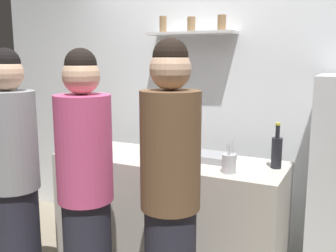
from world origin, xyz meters
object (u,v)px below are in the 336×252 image
baking_pan (211,157)px  water_bottle_plastic (166,150)px  person_pink_top (86,192)px  wine_bottle_dark_glass (277,151)px  wine_bottle_pale_glass (157,138)px  person_grey_hoodie (14,182)px  person_brown_jacket (170,198)px  utensil_holder (229,163)px

baking_pan → water_bottle_plastic: size_ratio=1.28×
baking_pan → person_pink_top: size_ratio=0.20×
wine_bottle_dark_glass → wine_bottle_pale_glass: size_ratio=1.02×
baking_pan → person_pink_top: (-0.50, -0.86, -0.08)m
wine_bottle_dark_glass → person_grey_hoodie: 1.80m
person_brown_jacket → utensil_holder: bearing=56.1°
wine_bottle_dark_glass → person_brown_jacket: person_brown_jacket is taller
wine_bottle_pale_glass → person_brown_jacket: person_brown_jacket is taller
person_brown_jacket → wine_bottle_dark_glass: bearing=45.1°
baking_pan → person_grey_hoodie: size_ratio=0.19×
person_pink_top → water_bottle_plastic: bearing=-111.9°
utensil_holder → person_grey_hoodie: 1.44m
baking_pan → wine_bottle_pale_glass: (-0.49, 0.05, 0.09)m
wine_bottle_pale_glass → person_pink_top: size_ratio=0.18×
person_pink_top → person_brown_jacket: 0.55m
wine_bottle_dark_glass → utensil_holder: bearing=-135.9°
person_pink_top → utensil_holder: bearing=-137.0°
water_bottle_plastic → baking_pan: bearing=49.2°
utensil_holder → water_bottle_plastic: water_bottle_plastic is taller
baking_pan → person_brown_jacket: (0.05, -0.79, -0.05)m
wine_bottle_dark_glass → baking_pan: bearing=-178.5°
wine_bottle_pale_glass → person_pink_top: 0.93m
utensil_holder → wine_bottle_dark_glass: (0.26, 0.25, 0.06)m
utensil_holder → wine_bottle_dark_glass: size_ratio=0.70×
person_pink_top → person_brown_jacket: (0.54, 0.07, 0.03)m
utensil_holder → wine_bottle_pale_glass: 0.77m
wine_bottle_dark_glass → person_brown_jacket: bearing=-118.5°
wine_bottle_dark_glass → person_grey_hoodie: person_grey_hoodie is taller
baking_pan → person_pink_top: bearing=-120.1°
baking_pan → wine_bottle_dark_glass: size_ratio=1.06×
wine_bottle_pale_glass → person_grey_hoodie: size_ratio=0.18×
utensil_holder → water_bottle_plastic: (-0.46, -0.03, 0.05)m
water_bottle_plastic → person_pink_top: person_pink_top is taller
baking_pan → utensil_holder: 0.33m
utensil_holder → wine_bottle_pale_glass: (-0.71, 0.30, 0.05)m
utensil_holder → person_brown_jacket: bearing=-107.4°
wine_bottle_dark_glass → person_pink_top: 1.32m
utensil_holder → person_brown_jacket: person_brown_jacket is taller
baking_pan → utensil_holder: size_ratio=1.51×
wine_bottle_pale_glass → person_grey_hoodie: bearing=-120.2°
water_bottle_plastic → person_grey_hoodie: 1.05m
wine_bottle_pale_glass → person_grey_hoodie: 1.13m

